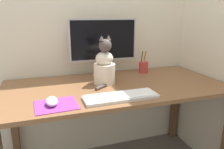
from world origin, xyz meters
The scene contains 9 objects.
wall_back centered at (0.00, 0.39, 1.25)m, with size 7.00×0.04×2.50m.
wall_side_right centered at (0.78, 0.00, 1.25)m, with size 0.04×7.00×2.50m.
desk centered at (0.00, 0.00, 0.62)m, with size 1.50×0.71×0.71m.
monitor centered at (-0.01, 0.26, 0.96)m, with size 0.52×0.17×0.44m.
keyboard centered at (-0.05, -0.24, 0.72)m, with size 0.43×0.15×0.02m.
mousepad_left centered at (-0.42, -0.22, 0.71)m, with size 0.23×0.21×0.00m.
computer_mouse_left centered at (-0.44, -0.22, 0.73)m, with size 0.06×0.11×0.04m.
cat centered at (-0.06, 0.06, 0.83)m, with size 0.19×0.23×0.33m.
pen_cup centered at (0.32, 0.24, 0.75)m, with size 0.08×0.08×0.18m.
Camera 1 is at (-0.47, -1.34, 1.17)m, focal length 35.00 mm.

